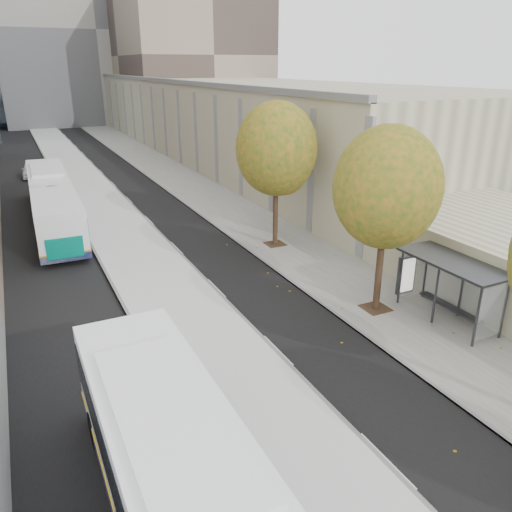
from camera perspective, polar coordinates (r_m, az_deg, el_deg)
bus_platform at (r=38.33m, az=-17.28°, el=5.53°), size 4.25×150.00×0.15m
sidewalk at (r=40.25m, az=-5.96°, el=7.03°), size 4.75×150.00×0.08m
building_tan at (r=70.45m, az=-5.66°, el=16.27°), size 18.00×92.00×8.00m
building_far_block at (r=99.05m, az=-18.74°, el=23.07°), size 30.00×18.00×30.00m
bus_shelter at (r=20.96m, az=21.92°, el=-1.53°), size 1.90×4.40×2.53m
tree_c at (r=20.02m, az=14.73°, el=7.54°), size 4.20×4.20×7.28m
tree_d at (r=27.30m, az=2.35°, el=12.11°), size 4.40×4.40×7.60m
bus_far at (r=34.86m, az=-22.26°, el=5.94°), size 2.95×17.04×2.83m
distant_car at (r=50.81m, az=-24.27°, el=8.95°), size 1.91×4.03×1.33m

